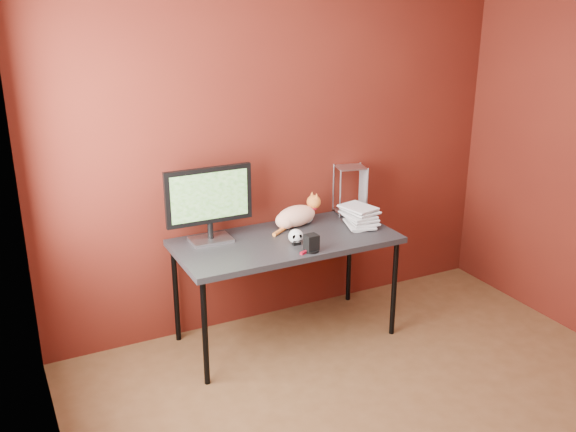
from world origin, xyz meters
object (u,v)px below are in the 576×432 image
desk (286,245)px  speaker (311,244)px  book_stack (351,122)px  cat (297,216)px  skull_mug (296,236)px  monitor (209,201)px

desk → speaker: bearing=-80.2°
desk → book_stack: size_ratio=1.00×
cat → speaker: (-0.13, -0.46, -0.02)m
desk → cat: bearing=46.8°
skull_mug → book_stack: bearing=29.2°
skull_mug → speaker: size_ratio=0.92×
desk → cat: size_ratio=3.35×
monitor → skull_mug: bearing=-30.4°
monitor → speaker: (0.52, -0.46, -0.23)m
desk → skull_mug: 0.15m
skull_mug → cat: bearing=76.4°
desk → speaker: speaker is taller
cat → book_stack: 0.76m
skull_mug → book_stack: book_stack is taller
desk → monitor: 0.61m
desk → book_stack: book_stack is taller
skull_mug → desk: bearing=115.0°
cat → desk: bearing=-143.1°
cat → monitor: bearing=170.6°
speaker → monitor: bearing=134.6°
book_stack → desk: bearing=-177.8°
monitor → desk: bearing=-21.0°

